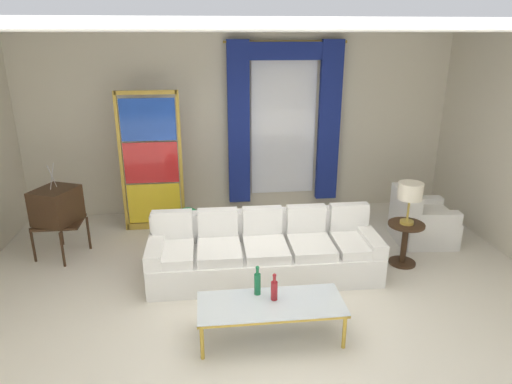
{
  "coord_description": "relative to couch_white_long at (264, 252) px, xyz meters",
  "views": [
    {
      "loc": [
        -0.61,
        -4.59,
        2.99
      ],
      "look_at": [
        0.03,
        0.9,
        1.05
      ],
      "focal_mm": 31.84,
      "sensor_mm": 36.0,
      "label": 1
    }
  ],
  "objects": [
    {
      "name": "ground_plane",
      "position": [
        -0.1,
        -0.66,
        -0.31
      ],
      "size": [
        16.0,
        16.0,
        0.0
      ],
      "primitive_type": "plane",
      "color": "silver"
    },
    {
      "name": "curtained_window",
      "position": [
        0.64,
        2.24,
        1.43
      ],
      "size": [
        2.0,
        0.17,
        2.7
      ],
      "color": "white",
      "rests_on": "ground"
    },
    {
      "name": "table_lamp_brass",
      "position": [
        1.92,
        0.04,
        0.72
      ],
      "size": [
        0.32,
        0.32,
        0.57
      ],
      "color": "#B29338",
      "rests_on": "round_side_table"
    },
    {
      "name": "armchair_white",
      "position": [
        2.47,
        0.73,
        -0.02
      ],
      "size": [
        0.88,
        0.88,
        0.8
      ],
      "color": "white",
      "rests_on": "ground"
    },
    {
      "name": "stained_glass_divider",
      "position": [
        -1.54,
        1.64,
        0.75
      ],
      "size": [
        0.95,
        0.05,
        2.2
      ],
      "color": "gold",
      "rests_on": "ground"
    },
    {
      "name": "peacock_figurine",
      "position": [
        -1.01,
        1.28,
        -0.09
      ],
      "size": [
        0.44,
        0.6,
        0.5
      ],
      "color": "beige",
      "rests_on": "ground"
    },
    {
      "name": "round_side_table",
      "position": [
        1.92,
        0.04,
        0.05
      ],
      "size": [
        0.48,
        0.48,
        0.59
      ],
      "color": "#382314",
      "rests_on": "ground"
    },
    {
      "name": "ceiling_slab",
      "position": [
        -0.1,
        0.14,
        2.71
      ],
      "size": [
        8.0,
        7.6,
        0.04
      ],
      "primitive_type": "cube",
      "color": "white"
    },
    {
      "name": "vintage_tv",
      "position": [
        -2.76,
        0.84,
        0.42
      ],
      "size": [
        0.7,
        0.74,
        1.35
      ],
      "color": "#382314",
      "rests_on": "ground"
    },
    {
      "name": "couch_white_long",
      "position": [
        0.0,
        0.0,
        0.0
      ],
      "size": [
        2.93,
        0.94,
        0.86
      ],
      "color": "white",
      "rests_on": "ground"
    },
    {
      "name": "coffee_table",
      "position": [
        -0.11,
        -1.33,
        0.07
      ],
      "size": [
        1.48,
        0.59,
        0.41
      ],
      "color": "silver",
      "rests_on": "ground"
    },
    {
      "name": "bottle_crystal_tall",
      "position": [
        -0.06,
        -1.27,
        0.22
      ],
      "size": [
        0.07,
        0.07,
        0.3
      ],
      "color": "maroon",
      "rests_on": "coffee_table"
    },
    {
      "name": "wall_rear",
      "position": [
        -0.1,
        2.4,
        1.19
      ],
      "size": [
        8.0,
        0.12,
        3.0
      ],
      "primitive_type": "cube",
      "color": "beige",
      "rests_on": "ground"
    },
    {
      "name": "bottle_blue_decanter",
      "position": [
        -0.22,
        -1.15,
        0.24
      ],
      "size": [
        0.07,
        0.07,
        0.33
      ],
      "color": "#196B3D",
      "rests_on": "coffee_table"
    }
  ]
}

